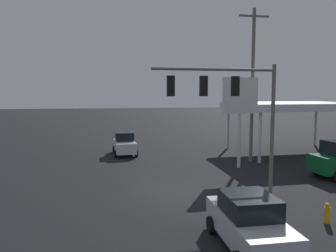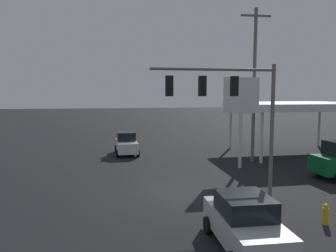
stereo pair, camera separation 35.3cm
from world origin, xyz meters
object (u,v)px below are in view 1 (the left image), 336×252
(price_sign, at_px, (240,101))
(sedan_far, at_px, (249,222))
(traffic_signal_assembly, at_px, (230,100))
(hatchback_crossing, at_px, (125,144))
(fire_hydrant, at_px, (327,213))
(utility_pole, at_px, (252,83))

(price_sign, bearing_deg, sedan_far, 68.79)
(price_sign, bearing_deg, traffic_signal_assembly, 63.03)
(hatchback_crossing, bearing_deg, price_sign, 47.10)
(price_sign, bearing_deg, fire_hydrant, 87.78)
(utility_pole, height_order, hatchback_crossing, utility_pole)
(utility_pole, relative_size, fire_hydrant, 13.52)
(utility_pole, height_order, price_sign, utility_pole)
(price_sign, xyz_separation_m, fire_hydrant, (0.40, 10.34, -4.45))
(price_sign, xyz_separation_m, sedan_far, (4.58, 11.81, -3.94))
(hatchback_crossing, height_order, fire_hydrant, hatchback_crossing)
(traffic_signal_assembly, xyz_separation_m, price_sign, (-3.29, -6.47, -0.21))
(utility_pole, distance_m, price_sign, 2.99)
(traffic_signal_assembly, distance_m, fire_hydrant, 6.72)
(price_sign, distance_m, fire_hydrant, 11.26)
(sedan_far, relative_size, fire_hydrant, 5.04)
(utility_pole, xyz_separation_m, price_sign, (1.83, 1.95, -1.35))
(sedan_far, bearing_deg, traffic_signal_assembly, 167.61)
(traffic_signal_assembly, relative_size, utility_pole, 0.58)
(utility_pole, xyz_separation_m, sedan_far, (6.41, 13.75, -5.29))
(hatchback_crossing, bearing_deg, traffic_signal_assembly, 16.85)
(traffic_signal_assembly, relative_size, price_sign, 1.06)
(utility_pole, bearing_deg, fire_hydrant, 79.73)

